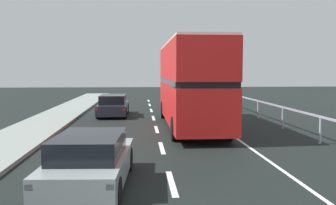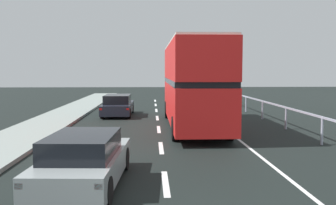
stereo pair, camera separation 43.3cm
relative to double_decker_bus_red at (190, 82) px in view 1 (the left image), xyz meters
name	(u,v)px [view 1 (the left image)]	position (x,y,z in m)	size (l,w,h in m)	color
lane_paint_markings	(212,146)	(0.21, -4.75, -2.26)	(3.39, 46.00, 0.01)	silver
bridge_side_railing	(321,121)	(4.47, -4.63, -1.37)	(0.10, 42.00, 1.10)	#A8ACC0
double_decker_bus_red	(190,82)	(0.00, 0.00, 0.00)	(2.51, 10.32, 4.22)	red
hatchback_car_near	(91,161)	(-3.71, -9.35, -1.63)	(1.98, 4.40, 1.31)	gray
sedan_car_ahead	(113,106)	(-4.19, 5.09, -1.62)	(1.83, 4.42, 1.33)	#202632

